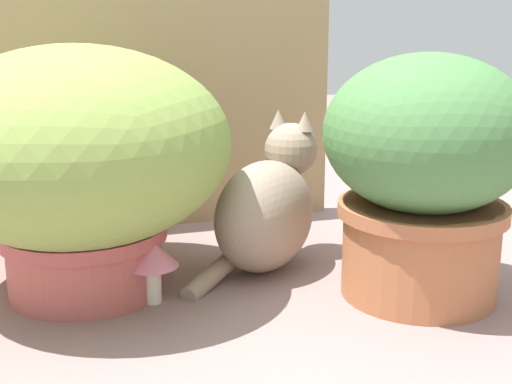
% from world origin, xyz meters
% --- Properties ---
extents(ground_plane, '(6.00, 6.00, 0.00)m').
position_xyz_m(ground_plane, '(0.00, 0.00, 0.00)').
color(ground_plane, gray).
extents(cardboard_backdrop, '(0.99, 0.03, 0.95)m').
position_xyz_m(cardboard_backdrop, '(-0.01, 0.48, 0.48)').
color(cardboard_backdrop, tan).
rests_on(cardboard_backdrop, ground).
extents(grass_planter, '(0.54, 0.54, 0.45)m').
position_xyz_m(grass_planter, '(-0.13, 0.10, 0.25)').
color(grass_planter, '#BA5B53').
rests_on(grass_planter, ground).
extents(leafy_planter, '(0.36, 0.36, 0.43)m').
position_xyz_m(leafy_planter, '(0.44, -0.10, 0.24)').
color(leafy_planter, '#B66B44').
rests_on(leafy_planter, ground).
extents(cat, '(0.35, 0.30, 0.32)m').
position_xyz_m(cat, '(0.23, 0.12, 0.12)').
color(cat, gray).
rests_on(cat, ground).
extents(mushroom_ornament_pink, '(0.10, 0.10, 0.12)m').
position_xyz_m(mushroom_ornament_pink, '(-0.03, 0.01, 0.08)').
color(mushroom_ornament_pink, silver).
rests_on(mushroom_ornament_pink, ground).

